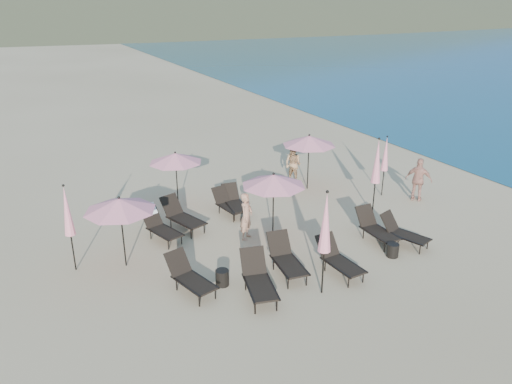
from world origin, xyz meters
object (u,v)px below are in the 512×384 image
umbrella_open_0 (120,205)px  umbrella_closed_3 (377,162)px  umbrella_closed_2 (67,211)px  lounger_4 (376,227)px  lounger_1 (258,279)px  umbrella_closed_1 (386,154)px  side_table_1 (393,250)px  beachgoer_c (419,180)px  lounger_5 (403,232)px  umbrella_closed_0 (326,223)px  lounger_0 (189,276)px  beachgoer_a (246,216)px  lounger_8 (234,201)px  umbrella_open_1 (274,180)px  lounger_6 (159,225)px  umbrella_open_3 (309,141)px  lounger_3 (338,259)px  lounger_7 (182,216)px  beachgoer_b (293,164)px  side_table_0 (222,278)px  lounger_9 (228,204)px  umbrella_open_2 (175,158)px  lounger_2 (286,258)px

umbrella_open_0 → umbrella_closed_3: bearing=-2.0°
umbrella_closed_2 → lounger_4: bearing=-15.0°
lounger_1 → umbrella_closed_1: (7.38, 3.99, 1.19)m
side_table_1 → beachgoer_c: bearing=38.5°
lounger_5 → umbrella_closed_0: bearing=178.5°
lounger_4 → lounger_0: bearing=-178.4°
umbrella_open_0 → beachgoer_a: (3.83, 0.01, -1.12)m
beachgoer_a → lounger_8: bearing=34.8°
umbrella_open_1 → side_table_1: bearing=-47.3°
lounger_6 → umbrella_open_3: 6.91m
lounger_3 → lounger_8: bearing=95.6°
lounger_7 → side_table_1: size_ratio=4.48×
beachgoer_b → beachgoer_c: size_ratio=0.93×
lounger_1 → umbrella_closed_0: 2.26m
lounger_0 → side_table_0: bearing=-24.3°
lounger_9 → umbrella_open_1: 2.78m
lounger_8 → lounger_0: bearing=-121.0°
umbrella_closed_2 → umbrella_open_2: bearing=37.8°
lounger_1 → umbrella_open_3: bearing=61.8°
lounger_5 → umbrella_closed_0: (-3.76, -1.18, 1.58)m
lounger_3 → lounger_1: bearing=175.7°
umbrella_closed_1 → lounger_4: bearing=-132.9°
lounger_6 → side_table_1: lounger_6 is taller
lounger_7 → lounger_1: bearing=-102.9°
lounger_3 → umbrella_closed_3: umbrella_closed_3 is taller
lounger_2 → umbrella_closed_3: umbrella_closed_3 is taller
beachgoer_c → lounger_4: bearing=81.1°
lounger_8 → umbrella_open_0: size_ratio=0.74×
lounger_8 → umbrella_closed_1: umbrella_closed_1 is taller
lounger_3 → lounger_7: lounger_7 is taller
lounger_3 → side_table_1: bearing=-2.8°
lounger_7 → umbrella_closed_2: bearing=-179.9°
umbrella_open_3 → beachgoer_c: 4.34m
lounger_1 → beachgoer_b: beachgoer_b is taller
umbrella_closed_3 → side_table_0: 7.04m
umbrella_open_2 → lounger_0: bearing=-105.3°
lounger_5 → lounger_7: (-5.75, 4.12, 0.05)m
lounger_5 → beachgoer_c: beachgoer_c is taller
beachgoer_b → beachgoer_c: (3.17, -3.80, 0.05)m
lounger_0 → umbrella_open_3: size_ratio=0.76×
umbrella_open_3 → side_table_0: size_ratio=5.05×
side_table_1 → lounger_9: bearing=121.9°
side_table_1 → lounger_5: bearing=31.5°
side_table_1 → umbrella_closed_3: bearing=61.9°
lounger_2 → beachgoer_b: beachgoer_b is taller
lounger_2 → umbrella_open_2: (-1.16, 5.95, 1.37)m
lounger_2 → umbrella_closed_3: size_ratio=0.63×
lounger_5 → beachgoer_a: size_ratio=1.08×
lounger_7 → beachgoer_c: beachgoer_c is taller
lounger_8 → beachgoer_c: size_ratio=0.96×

